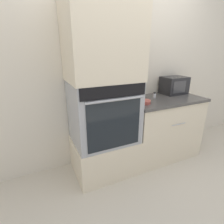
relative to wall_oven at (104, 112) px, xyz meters
The scene contains 11 objects.
ground_plane 0.95m from the wall_oven, 37.84° to the right, with size 12.00×12.00×0.00m, color beige.
wall_back 0.67m from the wall_oven, 41.15° to the left, with size 8.00×0.05×2.50m.
oven_cabinet_base 0.59m from the wall_oven, 90.00° to the left, with size 0.76×0.60×0.45m.
wall_oven is the anchor object (origin of this frame).
oven_cabinet_upper 0.80m from the wall_oven, 90.00° to the left, with size 0.76×0.60×0.87m.
counter_unit 0.98m from the wall_oven, ahead, with size 1.07×0.63×0.88m.
microwave 1.23m from the wall_oven, ahead, with size 0.37×0.27×0.25m.
knife_block 0.61m from the wall_oven, 14.30° to the left, with size 0.10×0.13×0.24m.
bowl 0.52m from the wall_oven, 10.36° to the right, with size 0.17×0.17×0.04m.
condiment_jar_near 0.79m from the wall_oven, ahead, with size 0.04×0.04×0.08m.
condiment_jar_mid 0.71m from the wall_oven, 18.17° to the left, with size 0.05×0.05×0.11m.
Camera 1 is at (-1.11, -1.50, 1.51)m, focal length 28.00 mm.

